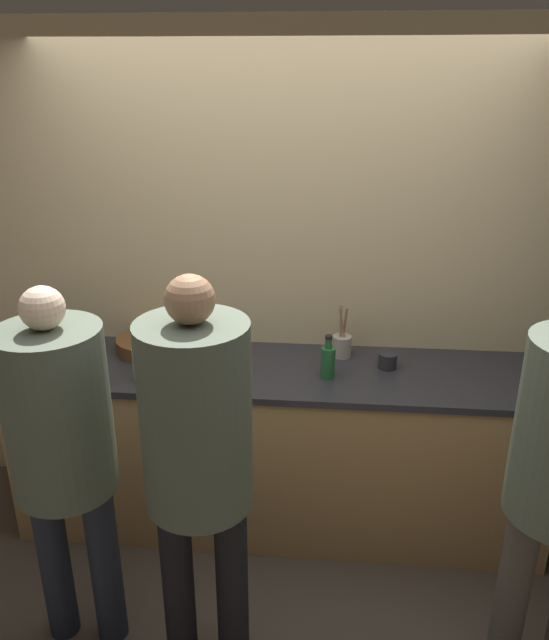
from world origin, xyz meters
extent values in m
plane|color=#4C4238|center=(0.00, 0.00, 0.00)|extent=(14.00, 14.00, 0.00)
cube|color=#D6BC8C|center=(0.00, 0.71, 1.30)|extent=(5.20, 0.06, 2.60)
cube|color=tan|center=(0.00, 0.38, 0.45)|extent=(2.73, 0.66, 0.90)
cube|color=#28282D|center=(0.00, 0.38, 0.92)|extent=(2.76, 0.69, 0.03)
cylinder|color=#232838|center=(-0.89, -0.48, 0.39)|extent=(0.13, 0.13, 0.79)
cylinder|color=#232838|center=(-0.67, -0.48, 0.39)|extent=(0.13, 0.13, 0.79)
cylinder|color=#515B4C|center=(-0.78, -0.48, 1.13)|extent=(0.41, 0.41, 0.69)
sphere|color=beige|center=(-0.78, -0.48, 1.56)|extent=(0.16, 0.16, 0.16)
cylinder|color=black|center=(-0.33, -0.57, 0.41)|extent=(0.13, 0.13, 0.83)
cylinder|color=black|center=(-0.10, -0.57, 0.41)|extent=(0.13, 0.13, 0.83)
cylinder|color=#515B4C|center=(-0.22, -0.57, 1.19)|extent=(0.40, 0.40, 0.73)
sphere|color=#936B4C|center=(-0.22, -0.57, 1.64)|extent=(0.17, 0.17, 0.17)
cylinder|color=#4C4742|center=(1.02, -0.49, 0.40)|extent=(0.13, 0.13, 0.80)
cylinder|color=brown|center=(-0.71, 0.52, 0.97)|extent=(0.35, 0.35, 0.08)
ellipsoid|color=yellow|center=(-0.67, 0.52, 1.03)|extent=(0.15, 0.12, 0.04)
cylinder|color=#ADA393|center=(0.32, 0.54, 0.99)|extent=(0.10, 0.10, 0.11)
cylinder|color=#99754C|center=(0.31, 0.54, 1.10)|extent=(0.01, 0.05, 0.23)
cylinder|color=#99754C|center=(0.33, 0.55, 1.10)|extent=(0.03, 0.05, 0.23)
cylinder|color=#99754C|center=(0.32, 0.53, 1.10)|extent=(0.05, 0.01, 0.23)
cylinder|color=#236033|center=(0.25, 0.29, 1.01)|extent=(0.07, 0.07, 0.16)
cylinder|color=#236033|center=(0.25, 0.29, 1.12)|extent=(0.03, 0.03, 0.05)
cylinder|color=black|center=(0.25, 0.29, 1.15)|extent=(0.04, 0.04, 0.02)
cylinder|color=silver|center=(-0.67, 0.17, 1.02)|extent=(0.05, 0.05, 0.16)
cylinder|color=silver|center=(-0.67, 0.17, 1.13)|extent=(0.02, 0.02, 0.05)
cylinder|color=black|center=(-0.67, 0.17, 1.16)|extent=(0.03, 0.03, 0.02)
cylinder|color=#A33D33|center=(-0.99, 0.50, 0.98)|extent=(0.07, 0.07, 0.09)
cylinder|color=#28282D|center=(0.55, 0.42, 0.98)|extent=(0.10, 0.10, 0.08)
cylinder|color=#3D3D42|center=(-1.24, 0.44, 0.99)|extent=(0.13, 0.13, 0.11)
sphere|color=#2D6B33|center=(-1.24, 0.44, 1.12)|extent=(0.16, 0.16, 0.16)
camera|label=1|loc=(0.25, -2.49, 2.35)|focal=35.00mm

